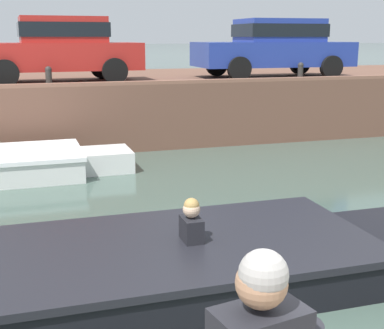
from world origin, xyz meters
TOP-DOWN VIEW (x-y plane):
  - ground_plane at (0.00, 4.96)m, footprint 400.00×400.00m
  - far_quay_wall at (0.00, 12.92)m, footprint 60.00×6.00m
  - far_wall_coping at (0.00, 10.04)m, footprint 60.00×0.24m
  - motorboat_passing at (-0.84, 3.06)m, footprint 6.93×2.24m
  - car_left_inner_red at (-1.06, 11.24)m, footprint 3.97×2.03m
  - car_centre_blue at (4.63, 11.23)m, footprint 4.21×2.03m
  - mooring_bollard_mid at (-1.39, 10.17)m, footprint 0.15×0.15m
  - mooring_bollard_east at (4.85, 10.17)m, footprint 0.15×0.15m

SIDE VIEW (x-z plane):
  - ground_plane at x=0.00m, z-range 0.00..0.00m
  - motorboat_passing at x=-0.84m, z-range -0.24..0.71m
  - far_quay_wall at x=0.00m, z-range 0.00..1.57m
  - far_wall_coping at x=0.00m, z-range 1.57..1.65m
  - mooring_bollard_mid at x=-1.39m, z-range 1.59..2.03m
  - mooring_bollard_east at x=4.85m, z-range 1.59..2.03m
  - car_left_inner_red at x=-1.06m, z-range 1.65..3.19m
  - car_centre_blue at x=4.63m, z-range 1.65..3.19m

